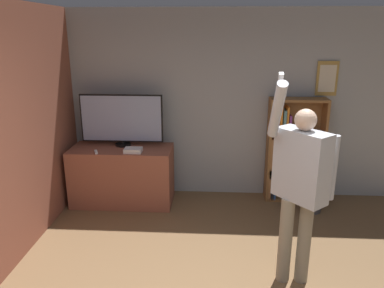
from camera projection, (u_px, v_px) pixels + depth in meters
The scene contains 9 objects.
wall_back at pixel (212, 105), 5.42m from camera, with size 6.06×0.09×2.70m.
wall_side_brick at pixel (18, 132), 4.01m from camera, with size 0.06×4.75×2.70m.
tv_ledge at pixel (123, 175), 5.34m from camera, with size 1.41×0.63×0.82m.
television at pixel (122, 119), 5.23m from camera, with size 1.15×0.22×0.73m.
game_console at pixel (133, 150), 5.03m from camera, with size 0.24×0.17×0.06m.
remote_loose at pixel (96, 152), 5.02m from camera, with size 0.09×0.14×0.02m.
bookshelf at pixel (289, 148), 5.36m from camera, with size 0.79×0.28×1.50m.
person at pixel (300, 181), 3.44m from camera, with size 0.64×0.59×2.08m.
waste_bin at pixel (312, 197), 5.12m from camera, with size 0.27×0.27×0.42m.
Camera 1 is at (0.03, -2.18, 2.39)m, focal length 35.00 mm.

